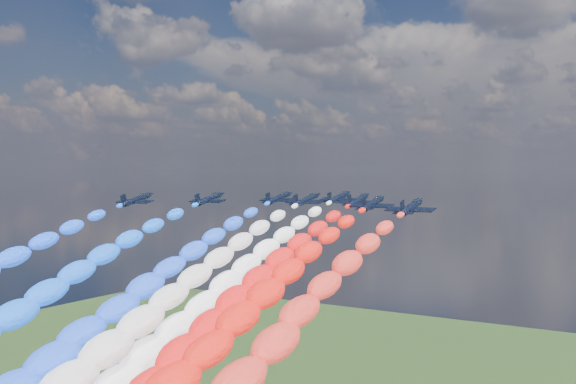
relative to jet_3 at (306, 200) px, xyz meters
The scene contains 15 objects.
jet_0 39.15m from the jet_3, 150.43° to the right, with size 9.10×12.21×2.69m, color black, non-canonical shape.
jet_1 23.35m from the jet_3, 160.76° to the right, with size 9.10×12.21×2.69m, color black, non-canonical shape.
trail_1 64.95m from the jet_3, 110.78° to the right, with size 6.95×97.63×42.59m, color blue, non-canonical shape.
jet_2 12.71m from the jet_3, 152.08° to the left, with size 9.10×12.21×2.69m, color black, non-canonical shape.
trail_2 49.59m from the jet_3, 104.18° to the right, with size 6.95×97.63×42.59m, color blue, non-canonical shape.
jet_3 is the anchor object (origin of this frame).
trail_3 53.83m from the jet_3, 90.00° to the right, with size 6.95×97.63×42.59m, color silver, non-canonical shape.
jet_4 16.34m from the jet_3, 90.32° to the left, with size 9.10×12.21×2.69m, color black, non-canonical shape.
trail_4 38.96m from the jet_3, 90.15° to the right, with size 6.95×97.63×42.59m, color white, non-canonical shape.
jet_5 11.77m from the jet_3, 21.71° to the left, with size 9.10×12.21×2.69m, color black, non-canonical shape.
trail_5 50.97m from the jet_3, 76.64° to the right, with size 6.95×97.63×42.59m, color red, non-canonical shape.
jet_6 21.43m from the jet_3, 21.00° to the right, with size 9.10×12.21×2.69m, color black, non-canonical shape.
trail_6 64.28m from the jet_3, 70.99° to the right, with size 6.95×97.63×42.59m, color red, non-canonical shape.
jet_7 35.76m from the jet_3, 27.63° to the right, with size 9.10×12.21×2.69m, color black, non-canonical shape.
trail_7 76.47m from the jet_3, 64.69° to the right, with size 6.95×97.63×42.59m, color red, non-canonical shape.
Camera 1 is at (77.59, -123.07, 117.52)m, focal length 42.28 mm.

